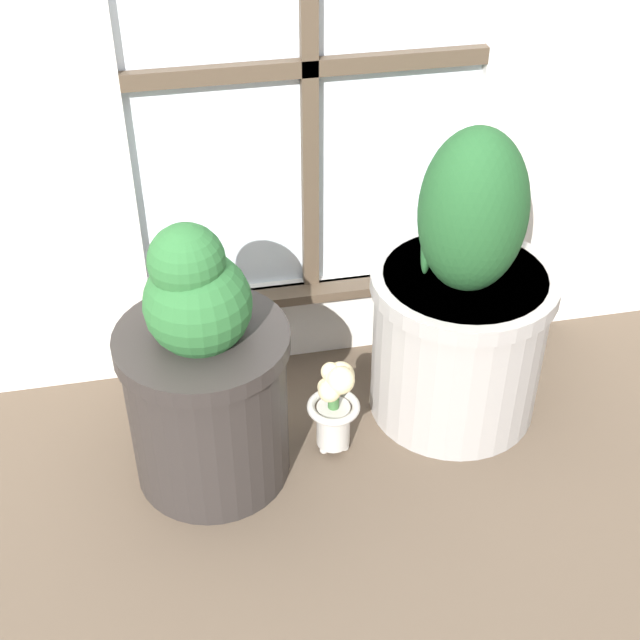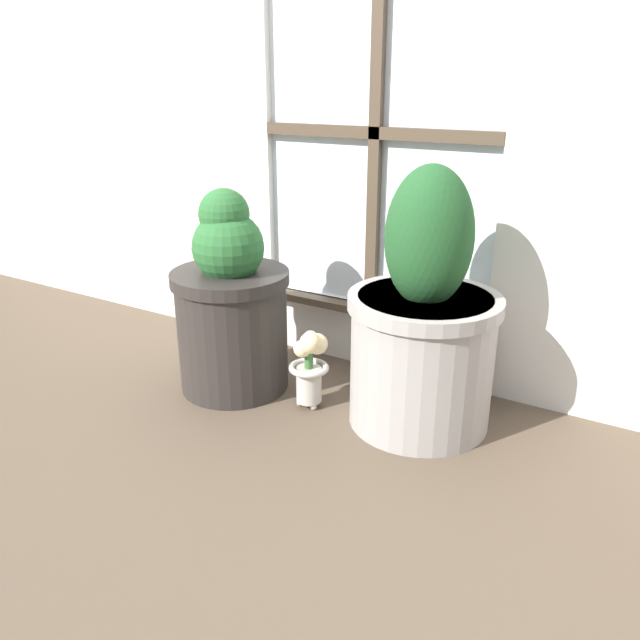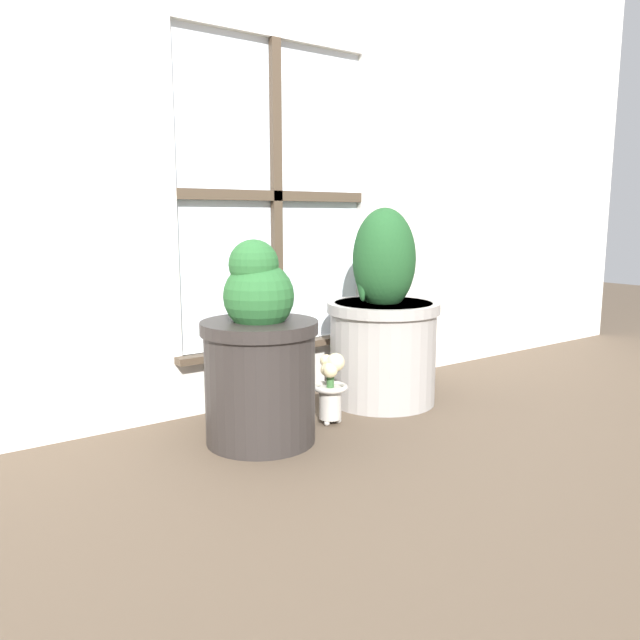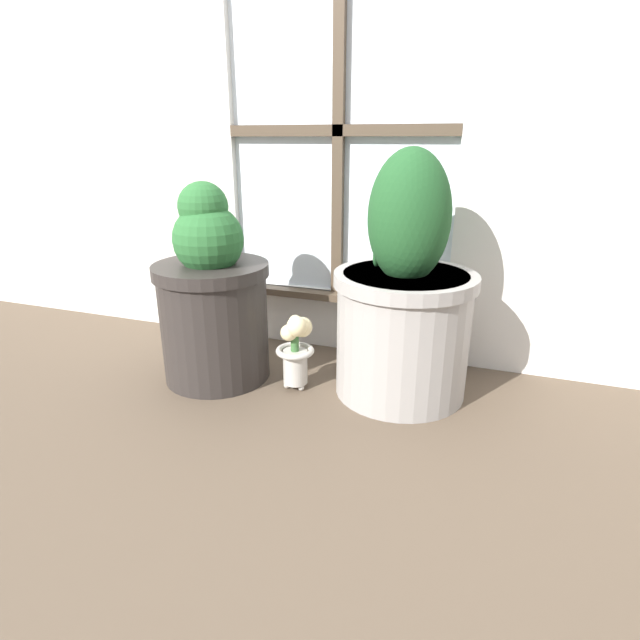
% 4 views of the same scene
% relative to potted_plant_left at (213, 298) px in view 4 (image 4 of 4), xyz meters
% --- Properties ---
extents(ground_plane, '(10.00, 10.00, 0.00)m').
position_rel_potted_plant_left_xyz_m(ground_plane, '(0.29, -0.15, -0.26)').
color(ground_plane, brown).
extents(potted_plant_left, '(0.35, 0.35, 0.62)m').
position_rel_potted_plant_left_xyz_m(potted_plant_left, '(0.00, 0.00, 0.00)').
color(potted_plant_left, '#2D2826').
rests_on(potted_plant_left, ground_plane).
extents(potted_plant_right, '(0.41, 0.41, 0.71)m').
position_rel_potted_plant_left_xyz_m(potted_plant_right, '(0.58, 0.10, 0.02)').
color(potted_plant_right, '#9E9993').
rests_on(potted_plant_right, ground_plane).
extents(flower_vase, '(0.12, 0.12, 0.24)m').
position_rel_potted_plant_left_xyz_m(flower_vase, '(0.27, 0.01, -0.12)').
color(flower_vase, '#BCB7AD').
rests_on(flower_vase, ground_plane).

